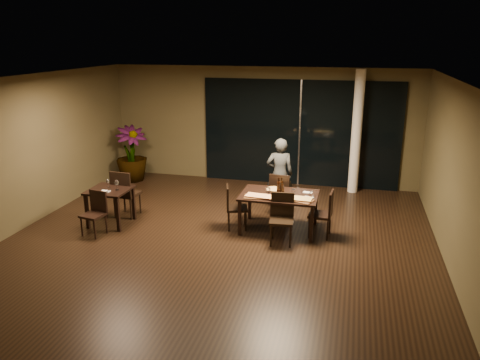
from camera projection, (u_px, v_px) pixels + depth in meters
name	position (u px, v px, depth m)	size (l,w,h in m)	color
ground	(219.00, 241.00, 8.86)	(8.00, 8.00, 0.00)	black
wall_back	(262.00, 125.00, 12.18)	(8.00, 0.10, 3.00)	#494127
wall_front	(103.00, 267.00, 4.66)	(8.00, 0.10, 3.00)	#494127
wall_left	(24.00, 152.00, 9.35)	(0.10, 8.00, 3.00)	#494127
wall_right	(460.00, 180.00, 7.49)	(0.10, 8.00, 3.00)	#494127
ceiling	(217.00, 78.00, 7.98)	(8.00, 8.00, 0.04)	silver
window_panel	(300.00, 133.00, 11.91)	(5.00, 0.06, 2.70)	black
column	(356.00, 132.00, 11.26)	(0.24, 0.24, 3.00)	white
main_table	(279.00, 198.00, 9.17)	(1.50, 1.00, 0.75)	black
side_table	(110.00, 195.00, 9.50)	(0.80, 0.80, 0.75)	black
chair_main_far	(280.00, 192.00, 9.98)	(0.48, 0.48, 0.94)	black
chair_main_near	(282.00, 215.00, 8.69)	(0.47, 0.47, 0.93)	black
chair_main_left	(233.00, 205.00, 9.32)	(0.51, 0.51, 0.89)	black
chair_main_right	(325.00, 211.00, 8.91)	(0.45, 0.45, 0.92)	black
chair_side_far	(124.00, 191.00, 9.88)	(0.51, 0.51, 1.03)	black
chair_side_near	(95.00, 210.00, 9.06)	(0.47, 0.47, 0.86)	black
diner	(280.00, 174.00, 10.32)	(0.55, 0.36, 1.61)	#313436
potted_plant	(132.00, 154.00, 12.42)	(0.80, 0.80, 1.46)	#204D19
pizza_board_left	(260.00, 197.00, 8.97)	(0.59, 0.30, 0.01)	#412815
pizza_board_right	(297.00, 199.00, 8.84)	(0.63, 0.31, 0.01)	#472A17
oblong_pizza_left	(260.00, 196.00, 8.97)	(0.52, 0.24, 0.02)	maroon
oblong_pizza_right	(297.00, 198.00, 8.84)	(0.55, 0.25, 0.02)	maroon
round_pizza	(274.00, 189.00, 9.44)	(0.32, 0.32, 0.01)	#A71D12
bottle_a	(279.00, 186.00, 9.14)	(0.07, 0.07, 0.33)	black
bottle_b	(283.00, 188.00, 9.10)	(0.06, 0.06, 0.27)	black
bottle_c	(281.00, 185.00, 9.23)	(0.07, 0.07, 0.31)	black
tumbler_left	(268.00, 190.00, 9.25)	(0.08, 0.08, 0.09)	white
tumbler_right	(293.00, 191.00, 9.18)	(0.07, 0.07, 0.08)	white
napkin_near	(309.00, 198.00, 8.93)	(0.18, 0.10, 0.01)	white
napkin_far	(308.00, 193.00, 9.23)	(0.18, 0.10, 0.01)	silver
wine_glass_a	(108.00, 183.00, 9.57)	(0.07, 0.07, 0.16)	white
wine_glass_b	(117.00, 185.00, 9.38)	(0.09, 0.09, 0.20)	white
side_napkin	(105.00, 191.00, 9.31)	(0.18, 0.11, 0.01)	white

